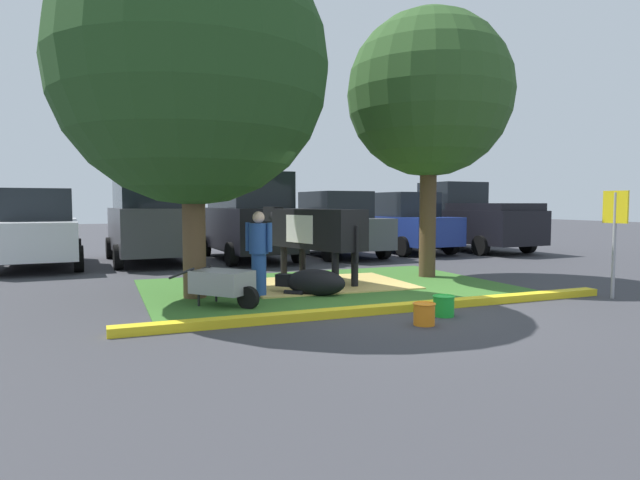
{
  "coord_description": "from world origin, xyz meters",
  "views": [
    {
      "loc": [
        -4.14,
        -7.29,
        1.65
      ],
      "look_at": [
        0.04,
        2.94,
        0.9
      ],
      "focal_mm": 30.21,
      "sensor_mm": 36.0,
      "label": 1
    }
  ],
  "objects_px": {
    "pickup_truck_black": "(467,219)",
    "hatchback_white": "(39,229)",
    "calf_lying": "(314,283)",
    "sedan_blue": "(402,223)",
    "bucket_orange": "(424,313)",
    "cow_holstein": "(314,229)",
    "shade_tree_left": "(191,68)",
    "suv_black": "(249,216)",
    "parking_sign": "(615,223)",
    "bucket_green": "(444,305)",
    "sedan_red": "(335,225)",
    "shade_tree_right": "(429,95)",
    "suv_dark_grey": "(149,217)",
    "person_handler": "(259,252)",
    "wheelbarrow": "(223,283)"
  },
  "relations": [
    {
      "from": "bucket_green",
      "to": "suv_black",
      "type": "distance_m",
      "value": 9.02
    },
    {
      "from": "shade_tree_left",
      "to": "parking_sign",
      "type": "bearing_deg",
      "value": -22.27
    },
    {
      "from": "bucket_green",
      "to": "pickup_truck_black",
      "type": "xyz_separation_m",
      "value": [
        7.43,
        9.17,
        0.95
      ]
    },
    {
      "from": "shade_tree_left",
      "to": "suv_black",
      "type": "distance_m",
      "value": 7.08
    },
    {
      "from": "wheelbarrow",
      "to": "parking_sign",
      "type": "bearing_deg",
      "value": -15.71
    },
    {
      "from": "sedan_blue",
      "to": "pickup_truck_black",
      "type": "bearing_deg",
      "value": -2.91
    },
    {
      "from": "cow_holstein",
      "to": "hatchback_white",
      "type": "distance_m",
      "value": 7.69
    },
    {
      "from": "shade_tree_right",
      "to": "bucket_green",
      "type": "xyz_separation_m",
      "value": [
        -2.12,
        -3.64,
        -3.87
      ]
    },
    {
      "from": "wheelbarrow",
      "to": "parking_sign",
      "type": "relative_size",
      "value": 0.75
    },
    {
      "from": "cow_holstein",
      "to": "calf_lying",
      "type": "bearing_deg",
      "value": -112.18
    },
    {
      "from": "calf_lying",
      "to": "sedan_blue",
      "type": "xyz_separation_m",
      "value": [
        5.99,
        6.95,
        0.75
      ]
    },
    {
      "from": "cow_holstein",
      "to": "sedan_red",
      "type": "bearing_deg",
      "value": 62.07
    },
    {
      "from": "calf_lying",
      "to": "bucket_green",
      "type": "relative_size",
      "value": 3.66
    },
    {
      "from": "person_handler",
      "to": "bucket_orange",
      "type": "xyz_separation_m",
      "value": [
        1.48,
        -2.95,
        -0.65
      ]
    },
    {
      "from": "shade_tree_left",
      "to": "person_handler",
      "type": "bearing_deg",
      "value": -16.48
    },
    {
      "from": "bucket_orange",
      "to": "bucket_green",
      "type": "xyz_separation_m",
      "value": [
        0.58,
        0.38,
        0.0
      ]
    },
    {
      "from": "wheelbarrow",
      "to": "hatchback_white",
      "type": "bearing_deg",
      "value": 114.75
    },
    {
      "from": "calf_lying",
      "to": "bucket_green",
      "type": "distance_m",
      "value": 2.6
    },
    {
      "from": "calf_lying",
      "to": "sedan_red",
      "type": "height_order",
      "value": "sedan_red"
    },
    {
      "from": "bucket_orange",
      "to": "calf_lying",
      "type": "bearing_deg",
      "value": 101.21
    },
    {
      "from": "person_handler",
      "to": "hatchback_white",
      "type": "xyz_separation_m",
      "value": [
        -4.04,
        6.46,
        0.18
      ]
    },
    {
      "from": "calf_lying",
      "to": "parking_sign",
      "type": "height_order",
      "value": "parking_sign"
    },
    {
      "from": "shade_tree_right",
      "to": "sedan_blue",
      "type": "distance_m",
      "value": 6.98
    },
    {
      "from": "cow_holstein",
      "to": "sedan_red",
      "type": "height_order",
      "value": "sedan_red"
    },
    {
      "from": "shade_tree_right",
      "to": "person_handler",
      "type": "relative_size",
      "value": 3.87
    },
    {
      "from": "parking_sign",
      "to": "suv_black",
      "type": "relative_size",
      "value": 0.4
    },
    {
      "from": "parking_sign",
      "to": "sedan_blue",
      "type": "height_order",
      "value": "sedan_blue"
    },
    {
      "from": "calf_lying",
      "to": "wheelbarrow",
      "type": "bearing_deg",
      "value": -166.76
    },
    {
      "from": "suv_dark_grey",
      "to": "cow_holstein",
      "type": "bearing_deg",
      "value": -63.37
    },
    {
      "from": "calf_lying",
      "to": "suv_dark_grey",
      "type": "xyz_separation_m",
      "value": [
        -2.24,
        6.92,
        1.03
      ]
    },
    {
      "from": "wheelbarrow",
      "to": "suv_black",
      "type": "xyz_separation_m",
      "value": [
        2.25,
        6.98,
        0.88
      ]
    },
    {
      "from": "hatchback_white",
      "to": "suv_dark_grey",
      "type": "height_order",
      "value": "suv_dark_grey"
    },
    {
      "from": "parking_sign",
      "to": "person_handler",
      "type": "bearing_deg",
      "value": 156.69
    },
    {
      "from": "parking_sign",
      "to": "pickup_truck_black",
      "type": "distance_m",
      "value": 9.81
    },
    {
      "from": "shade_tree_right",
      "to": "bucket_green",
      "type": "distance_m",
      "value": 5.72
    },
    {
      "from": "shade_tree_right",
      "to": "sedan_red",
      "type": "bearing_deg",
      "value": 89.28
    },
    {
      "from": "parking_sign",
      "to": "bucket_green",
      "type": "relative_size",
      "value": 5.69
    },
    {
      "from": "cow_holstein",
      "to": "suv_dark_grey",
      "type": "height_order",
      "value": "suv_dark_grey"
    },
    {
      "from": "bucket_orange",
      "to": "cow_holstein",
      "type": "bearing_deg",
      "value": 89.82
    },
    {
      "from": "parking_sign",
      "to": "pickup_truck_black",
      "type": "xyz_separation_m",
      "value": [
        3.83,
        9.03,
        -0.21
      ]
    },
    {
      "from": "bucket_green",
      "to": "sedan_red",
      "type": "height_order",
      "value": "sedan_red"
    },
    {
      "from": "wheelbarrow",
      "to": "bucket_green",
      "type": "distance_m",
      "value": 3.44
    },
    {
      "from": "hatchback_white",
      "to": "shade_tree_left",
      "type": "bearing_deg",
      "value": -64.22
    },
    {
      "from": "hatchback_white",
      "to": "sedan_red",
      "type": "xyz_separation_m",
      "value": [
        8.29,
        -0.14,
        0.0
      ]
    },
    {
      "from": "cow_holstein",
      "to": "bucket_green",
      "type": "height_order",
      "value": "cow_holstein"
    },
    {
      "from": "pickup_truck_black",
      "to": "hatchback_white",
      "type": "bearing_deg",
      "value": -179.47
    },
    {
      "from": "shade_tree_left",
      "to": "sedan_red",
      "type": "bearing_deg",
      "value": 48.5
    },
    {
      "from": "parking_sign",
      "to": "bucket_orange",
      "type": "relative_size",
      "value": 5.95
    },
    {
      "from": "shade_tree_left",
      "to": "suv_black",
      "type": "height_order",
      "value": "shade_tree_left"
    },
    {
      "from": "pickup_truck_black",
      "to": "sedan_red",
      "type": "bearing_deg",
      "value": -177.15
    }
  ]
}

